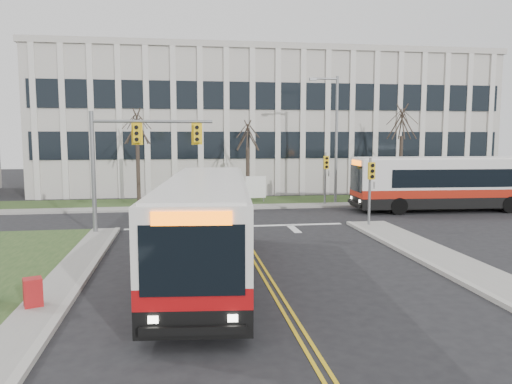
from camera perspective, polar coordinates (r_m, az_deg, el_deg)
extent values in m
plane|color=black|center=(19.60, 0.31, -8.29)|extent=(120.00, 120.00, 0.00)
cube|color=#9E9B93|center=(15.14, -24.32, -13.10)|extent=(1.20, 26.00, 0.14)
cube|color=#9E9B93|center=(35.18, 4.55, -1.58)|extent=(44.00, 1.60, 0.14)
cube|color=#2A441D|center=(37.89, 3.60, -1.01)|extent=(44.00, 5.00, 0.12)
cube|color=#BBB5AD|center=(49.37, 0.70, 7.66)|extent=(40.00, 16.00, 12.00)
cylinder|color=slate|center=(26.36, -18.10, 2.04)|extent=(0.22, 0.22, 6.20)
cylinder|color=slate|center=(25.97, -11.70, 7.91)|extent=(6.00, 0.16, 0.16)
cube|color=yellow|center=(25.87, -13.47, 6.54)|extent=(0.34, 0.24, 0.92)
cube|color=yellow|center=(25.79, -6.77, 6.67)|extent=(0.34, 0.24, 0.92)
cylinder|color=slate|center=(27.82, 12.85, -0.07)|extent=(0.14, 0.14, 3.80)
cube|color=yellow|center=(27.52, 13.06, 2.37)|extent=(0.34, 0.24, 0.92)
cylinder|color=slate|center=(35.82, 7.90, 1.47)|extent=(0.14, 0.14, 3.80)
cube|color=yellow|center=(35.55, 8.02, 3.37)|extent=(0.34, 0.24, 0.92)
cylinder|color=slate|center=(36.65, 9.17, 5.79)|extent=(0.20, 0.20, 9.20)
cylinder|color=slate|center=(36.61, 7.92, 12.71)|extent=(1.80, 0.14, 0.14)
cube|color=slate|center=(36.36, 6.52, 12.69)|extent=(0.50, 0.25, 0.18)
cylinder|color=slate|center=(36.82, -0.96, -0.53)|extent=(0.08, 0.08, 1.00)
cylinder|color=slate|center=(37.00, 0.89, -0.49)|extent=(0.08, 0.08, 1.00)
cube|color=white|center=(36.82, -0.03, 0.57)|extent=(1.50, 0.12, 1.60)
cylinder|color=#42352B|center=(36.95, -13.31, 2.15)|extent=(0.28, 0.28, 4.62)
cylinder|color=#42352B|center=(37.37, -0.95, 1.96)|extent=(0.28, 0.28, 4.09)
cylinder|color=#42352B|center=(40.51, 16.18, 2.67)|extent=(0.28, 0.28, 4.95)
cube|color=#A11416|center=(15.89, -24.12, -10.64)|extent=(0.63, 0.60, 0.95)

